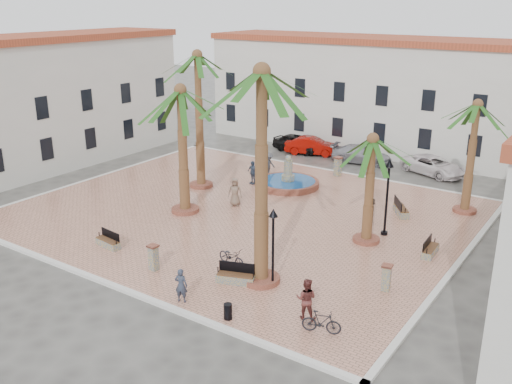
# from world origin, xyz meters

# --- Properties ---
(ground) EXTENTS (120.00, 120.00, 0.00)m
(ground) POSITION_xyz_m (0.00, 0.00, 0.00)
(ground) COLOR #56544F
(ground) RESTS_ON ground
(plaza) EXTENTS (26.00, 22.00, 0.15)m
(plaza) POSITION_xyz_m (0.00, 0.00, 0.07)
(plaza) COLOR tan
(plaza) RESTS_ON ground
(kerb_n) EXTENTS (26.30, 0.30, 0.16)m
(kerb_n) POSITION_xyz_m (0.00, 11.00, 0.08)
(kerb_n) COLOR silver
(kerb_n) RESTS_ON ground
(kerb_s) EXTENTS (26.30, 0.30, 0.16)m
(kerb_s) POSITION_xyz_m (0.00, -11.00, 0.08)
(kerb_s) COLOR silver
(kerb_s) RESTS_ON ground
(kerb_e) EXTENTS (0.30, 22.30, 0.16)m
(kerb_e) POSITION_xyz_m (13.00, 0.00, 0.08)
(kerb_e) COLOR silver
(kerb_e) RESTS_ON ground
(kerb_w) EXTENTS (0.30, 22.30, 0.16)m
(kerb_w) POSITION_xyz_m (-13.00, 0.00, 0.08)
(kerb_w) COLOR silver
(kerb_w) RESTS_ON ground
(building_north) EXTENTS (30.40, 7.40, 9.50)m
(building_north) POSITION_xyz_m (-0.00, 19.99, 4.77)
(building_north) COLOR silver
(building_north) RESTS_ON ground
(building_west) EXTENTS (6.40, 24.40, 10.00)m
(building_west) POSITION_xyz_m (-19.00, 0.00, 5.02)
(building_west) COLOR silver
(building_west) RESTS_ON ground
(fountain) EXTENTS (4.32, 4.32, 2.23)m
(fountain) POSITION_xyz_m (-0.27, 5.80, 0.45)
(fountain) COLOR brown
(fountain) RESTS_ON plaza
(palm_nw) EXTENTS (5.19, 5.19, 9.31)m
(palm_nw) POSITION_xyz_m (-5.24, 2.40, 8.17)
(palm_nw) COLOR brown
(palm_nw) RESTS_ON plaza
(palm_sw) EXTENTS (5.47, 5.47, 7.82)m
(palm_sw) POSITION_xyz_m (-2.89, -1.99, 6.71)
(palm_sw) COLOR brown
(palm_sw) RESTS_ON plaza
(palm_s) EXTENTS (5.65, 5.65, 9.97)m
(palm_s) POSITION_xyz_m (6.02, -6.95, 8.73)
(palm_s) COLOR brown
(palm_s) RESTS_ON plaza
(palm_e) EXTENTS (4.70, 4.70, 5.97)m
(palm_e) POSITION_xyz_m (8.14, 0.06, 5.06)
(palm_e) COLOR brown
(palm_e) RESTS_ON plaza
(palm_ne) EXTENTS (4.59, 4.59, 6.93)m
(palm_ne) POSITION_xyz_m (11.27, 7.64, 6.01)
(palm_ne) COLOR brown
(palm_ne) RESTS_ON plaza
(bench_s) EXTENTS (1.66, 0.68, 0.85)m
(bench_s) POSITION_xyz_m (-2.81, -8.23, 0.39)
(bench_s) COLOR gray
(bench_s) RESTS_ON plaza
(bench_se) EXTENTS (1.87, 1.12, 0.95)m
(bench_se) POSITION_xyz_m (5.13, -7.71, 0.42)
(bench_se) COLOR gray
(bench_se) RESTS_ON plaza
(bench_e) EXTENTS (0.59, 1.65, 0.86)m
(bench_e) POSITION_xyz_m (11.52, 0.32, 0.39)
(bench_e) COLOR gray
(bench_e) RESTS_ON plaza
(bench_ne) EXTENTS (1.50, 1.82, 0.96)m
(bench_ne) POSITION_xyz_m (8.20, 4.99, 0.42)
(bench_ne) COLOR gray
(bench_ne) RESTS_ON plaza
(lamppost_s) EXTENTS (0.41, 0.41, 3.76)m
(lamppost_s) POSITION_xyz_m (6.69, -7.01, 2.69)
(lamppost_s) COLOR black
(lamppost_s) RESTS_ON plaza
(lamppost_e) EXTENTS (0.47, 0.47, 4.33)m
(lamppost_e) POSITION_xyz_m (8.58, 1.49, 3.08)
(lamppost_e) COLOR black
(lamppost_e) RESTS_ON plaza
(bollard_se) EXTENTS (0.48, 0.48, 1.30)m
(bollard_se) POSITION_xyz_m (1.10, -8.86, 0.82)
(bollard_se) COLOR gray
(bollard_se) RESTS_ON plaza
(bollard_n) EXTENTS (0.61, 0.61, 1.44)m
(bollard_n) POSITION_xyz_m (1.48, 9.94, 0.89)
(bollard_n) COLOR gray
(bollard_n) RESTS_ON plaza
(bollard_e) EXTENTS (0.51, 0.51, 1.26)m
(bollard_e) POSITION_xyz_m (11.10, -4.51, 0.80)
(bollard_e) COLOR gray
(bollard_e) RESTS_ON plaza
(litter_bin) EXTENTS (0.35, 0.35, 0.68)m
(litter_bin) POSITION_xyz_m (6.70, -10.40, 0.49)
(litter_bin) COLOR black
(litter_bin) RESTS_ON plaza
(cyclist_a) EXTENTS (0.66, 0.53, 1.56)m
(cyclist_a) POSITION_xyz_m (4.21, -10.40, 0.93)
(cyclist_a) COLOR #2E3446
(cyclist_a) RESTS_ON plaza
(bicycle_a) EXTENTS (1.79, 0.89, 0.90)m
(bicycle_a) POSITION_xyz_m (3.87, -6.33, 0.60)
(bicycle_a) COLOR black
(bicycle_a) RESTS_ON plaza
(cyclist_b) EXTENTS (1.02, 0.90, 1.77)m
(cyclist_b) POSITION_xyz_m (9.30, -8.56, 1.03)
(cyclist_b) COLOR #5E2A27
(cyclist_b) RESTS_ON plaza
(bicycle_b) EXTENTS (1.63, 0.90, 0.94)m
(bicycle_b) POSITION_xyz_m (10.33, -9.17, 0.62)
(bicycle_b) COLOR black
(bicycle_b) RESTS_ON plaza
(pedestrian_fountain_a) EXTENTS (1.04, 0.91, 1.79)m
(pedestrian_fountain_a) POSITION_xyz_m (-1.01, 0.61, 1.05)
(pedestrian_fountain_a) COLOR #77604F
(pedestrian_fountain_a) RESTS_ON plaza
(pedestrian_fountain_b) EXTENTS (1.05, 0.64, 1.66)m
(pedestrian_fountain_b) POSITION_xyz_m (-2.63, 4.90, 0.98)
(pedestrian_fountain_b) COLOR #39485E
(pedestrian_fountain_b) RESTS_ON plaza
(pedestrian_north) EXTENTS (0.84, 1.28, 1.87)m
(pedestrian_north) POSITION_xyz_m (-2.52, 6.81, 1.08)
(pedestrian_north) COLOR #434347
(pedestrian_north) RESTS_ON plaza
(pedestrian_east) EXTENTS (0.83, 1.53, 1.58)m
(pedestrian_east) POSITION_xyz_m (7.24, 2.61, 0.94)
(pedestrian_east) COLOR #695E53
(pedestrian_east) RESTS_ON plaza
(car_black) EXTENTS (4.52, 2.06, 1.50)m
(car_black) POSITION_xyz_m (-4.79, 14.82, 0.75)
(car_black) COLOR black
(car_black) RESTS_ON ground
(car_red) EXTENTS (4.76, 2.80, 1.48)m
(car_red) POSITION_xyz_m (-3.29, 14.71, 0.74)
(car_red) COLOR #8C0A03
(car_red) RESTS_ON ground
(car_silver) EXTENTS (5.01, 2.53, 1.39)m
(car_silver) POSITION_xyz_m (1.25, 14.65, 0.70)
(car_silver) COLOR #A3A1AA
(car_silver) RESTS_ON ground
(car_white) EXTENTS (5.46, 3.91, 1.38)m
(car_white) POSITION_xyz_m (7.02, 14.76, 0.69)
(car_white) COLOR white
(car_white) RESTS_ON ground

